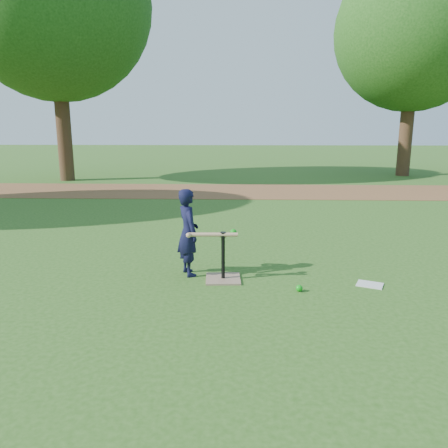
{
  "coord_description": "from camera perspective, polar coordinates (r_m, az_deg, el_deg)",
  "views": [
    {
      "loc": [
        0.17,
        -5.33,
        1.88
      ],
      "look_at": [
        -0.04,
        0.17,
        0.65
      ],
      "focal_mm": 35.0,
      "sensor_mm": 36.0,
      "label": 1
    }
  ],
  "objects": [
    {
      "name": "tree_left",
      "position": [
        16.99,
        -21.34,
        25.4
      ],
      "size": [
        6.4,
        6.4,
        9.08
      ],
      "color": "#382316",
      "rests_on": "ground"
    },
    {
      "name": "dirt_strip",
      "position": [
        12.96,
        1.39,
        4.31
      ],
      "size": [
        24.0,
        3.0,
        0.01
      ],
      "primitive_type": "cube",
      "color": "brown",
      "rests_on": "ground"
    },
    {
      "name": "batting_tee",
      "position": [
        5.5,
        -0.12,
        -6.19
      ],
      "size": [
        0.45,
        0.45,
        0.61
      ],
      "color": "#8B7058",
      "rests_on": "ground"
    },
    {
      "name": "tree_right",
      "position": [
        18.76,
        23.68,
        22.11
      ],
      "size": [
        5.8,
        5.8,
        8.21
      ],
      "color": "#382316",
      "rests_on": "ground"
    },
    {
      "name": "ground",
      "position": [
        5.65,
        0.32,
        -6.83
      ],
      "size": [
        80.0,
        80.0,
        0.0
      ],
      "primitive_type": "plane",
      "color": "#285116",
      "rests_on": "ground"
    },
    {
      "name": "child",
      "position": [
        5.59,
        -4.71,
        -1.1
      ],
      "size": [
        0.42,
        0.48,
        1.12
      ],
      "primitive_type": "imported",
      "rotation": [
        0.0,
        0.0,
        2.01
      ],
      "color": "black",
      "rests_on": "ground"
    },
    {
      "name": "wiffle_ball_ground",
      "position": [
        5.21,
        9.8,
        -8.27
      ],
      "size": [
        0.08,
        0.08,
        0.08
      ],
      "primitive_type": "sphere",
      "color": "#0D9913",
      "rests_on": "ground"
    },
    {
      "name": "clipboard",
      "position": [
        5.64,
        18.51,
        -7.5
      ],
      "size": [
        0.37,
        0.33,
        0.01
      ],
      "primitive_type": "cube",
      "rotation": [
        0.0,
        0.0,
        -0.42
      ],
      "color": "silver",
      "rests_on": "ground"
    },
    {
      "name": "swing_action",
      "position": [
        5.36,
        -1.2,
        -1.34
      ],
      "size": [
        0.63,
        0.19,
        0.09
      ],
      "color": "tan",
      "rests_on": "ground"
    }
  ]
}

